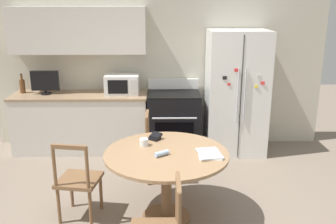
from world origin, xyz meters
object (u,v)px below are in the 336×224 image
object	(u,v)px
microwave	(122,84)
counter_bottle	(22,86)
candle_glass	(144,143)
oven_range	(174,121)
dining_chair_far	(160,148)
dining_chair_left	(78,181)
countertop_tv	(45,82)
refrigerator	(236,93)
wallet	(155,137)

from	to	relation	value
microwave	counter_bottle	bearing A→B (deg)	177.36
candle_glass	oven_range	bearing A→B (deg)	77.92
dining_chair_far	dining_chair_left	xyz separation A→B (m)	(-0.86, -0.91, 0.00)
counter_bottle	candle_glass	world-z (taller)	counter_bottle
oven_range	microwave	world-z (taller)	microwave
countertop_tv	dining_chair_far	xyz separation A→B (m)	(1.73, -1.04, -0.66)
refrigerator	counter_bottle	bearing A→B (deg)	177.25
oven_range	countertop_tv	size ratio (longest dim) A/B	2.60
dining_chair_far	wallet	bearing A→B (deg)	-4.84
counter_bottle	dining_chair_far	size ratio (longest dim) A/B	0.33
counter_bottle	candle_glass	distance (m)	2.70
counter_bottle	wallet	size ratio (longest dim) A/B	1.72
countertop_tv	dining_chair_left	distance (m)	2.24
countertop_tv	wallet	bearing A→B (deg)	-43.25
oven_range	counter_bottle	bearing A→B (deg)	176.92
microwave	countertop_tv	world-z (taller)	countertop_tv
refrigerator	dining_chair_far	distance (m)	1.58
countertop_tv	dining_chair_left	world-z (taller)	countertop_tv
dining_chair_far	wallet	size ratio (longest dim) A/B	5.22
countertop_tv	microwave	bearing A→B (deg)	0.84
oven_range	dining_chair_left	bearing A→B (deg)	-119.10
oven_range	countertop_tv	world-z (taller)	countertop_tv
dining_chair_far	countertop_tv	bearing A→B (deg)	-120.89
candle_glass	microwave	bearing A→B (deg)	102.89
dining_chair_far	candle_glass	world-z (taller)	dining_chair_far
dining_chair_left	candle_glass	size ratio (longest dim) A/B	9.57
refrigerator	dining_chair_left	distance (m)	2.79
dining_chair_left	dining_chair_far	bearing A→B (deg)	55.61
counter_bottle	refrigerator	bearing A→B (deg)	-2.75
counter_bottle	countertop_tv	bearing A→B (deg)	-13.00
oven_range	dining_chair_left	xyz separation A→B (m)	(-1.07, -1.91, -0.03)
dining_chair_left	candle_glass	distance (m)	0.80
refrigerator	counter_bottle	size ratio (longest dim) A/B	6.25
oven_range	microwave	xyz separation A→B (m)	(-0.78, 0.05, 0.58)
dining_chair_left	candle_glass	world-z (taller)	dining_chair_left
oven_range	wallet	xyz separation A→B (m)	(-0.25, -1.55, 0.32)
counter_bottle	dining_chair_far	distance (m)	2.46
refrigerator	dining_chair_far	bearing A→B (deg)	-139.62
countertop_tv	dining_chair_far	distance (m)	2.13
refrigerator	dining_chair_left	bearing A→B (deg)	-136.81
counter_bottle	candle_glass	xyz separation A→B (m)	(1.94, -1.86, -0.22)
dining_chair_far	refrigerator	bearing A→B (deg)	130.60
refrigerator	wallet	distance (m)	1.93
oven_range	counter_bottle	world-z (taller)	counter_bottle
countertop_tv	counter_bottle	xyz separation A→B (m)	(-0.38, 0.09, -0.08)
microwave	dining_chair_left	bearing A→B (deg)	-98.20
wallet	oven_range	bearing A→B (deg)	80.64
wallet	dining_chair_left	bearing A→B (deg)	-155.56
dining_chair_far	candle_glass	xyz separation A→B (m)	(-0.16, -0.73, 0.36)
counter_bottle	dining_chair_left	xyz separation A→B (m)	(1.25, -2.04, -0.58)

